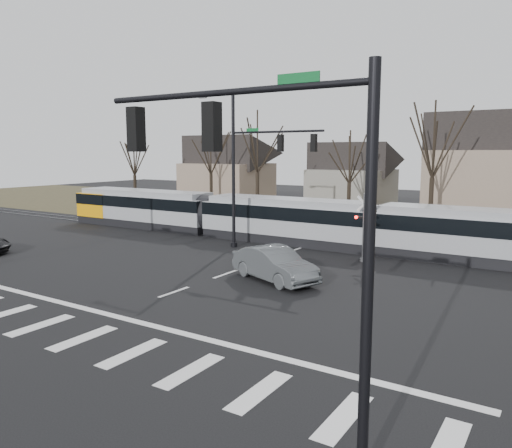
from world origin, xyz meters
The scene contains 15 objects.
ground centered at (0.00, 0.00, 0.00)m, with size 140.00×140.00×0.00m, color black.
grass_verge centered at (0.00, 32.00, 0.01)m, with size 140.00×28.00×0.01m, color #38331E.
crosswalk centered at (0.00, -4.00, 0.01)m, with size 27.00×2.60×0.01m.
stop_line centered at (0.00, -1.80, 0.01)m, with size 28.00×0.35×0.01m, color silver.
lane_dashes centered at (0.00, 16.00, 0.01)m, with size 0.18×30.00×0.01m.
rail_pair centered at (0.00, 15.80, 0.03)m, with size 90.00×1.52×0.06m.
tram centered at (-2.06, 16.00, 1.70)m, with size 41.23×3.06×3.13m.
sedan centered at (2.84, 6.25, 0.84)m, with size 5.40×3.59×1.68m, color #4D5255.
signal_pole_near_right centered at (10.11, -6.00, 5.17)m, with size 6.72×0.44×8.00m.
signal_pole_far centered at (-2.41, 12.50, 5.70)m, with size 9.28×0.44×10.20m.
rail_crossing_signal centered at (5.00, 12.79, 1.89)m, with size 1.08×0.36×4.00m.
tree_row centered at (2.00, 26.00, 5.00)m, with size 59.20×7.20×10.00m.
house_a centered at (-20.00, 34.00, 4.46)m, with size 9.72×8.64×8.60m.
house_b centered at (-5.00, 36.00, 3.97)m, with size 8.64×7.56×7.65m.
house_c centered at (9.00, 33.00, 5.23)m, with size 10.80×8.64×10.10m.
Camera 1 is at (15.06, -14.67, 6.37)m, focal length 35.00 mm.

